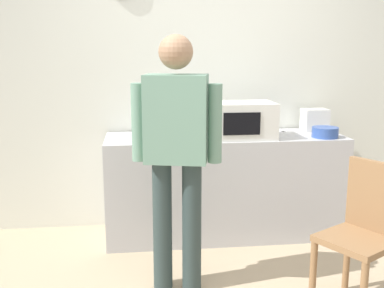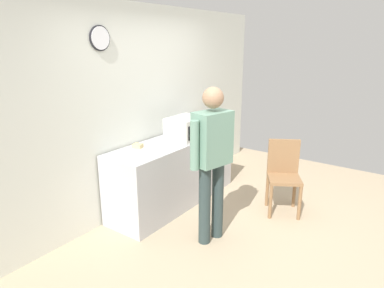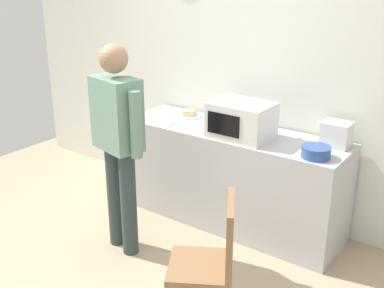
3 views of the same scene
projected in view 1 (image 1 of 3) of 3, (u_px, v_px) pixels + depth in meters
name	position (u px, v px, depth m)	size (l,w,h in m)	color
back_wall	(198.00, 85.00, 4.25)	(5.40, 0.13, 2.60)	silver
kitchen_counter	(224.00, 186.00, 4.07)	(2.05, 0.62, 0.89)	#B7B7BC
microwave	(244.00, 120.00, 3.87)	(0.50, 0.39, 0.30)	silver
sandwich_plate	(160.00, 132.00, 4.03)	(0.23, 0.23, 0.07)	white
salad_bowl	(325.00, 132.00, 3.91)	(0.22, 0.22, 0.09)	#33519E
toaster	(315.00, 120.00, 4.21)	(0.22, 0.18, 0.20)	silver
fork_utensil	(278.00, 130.00, 4.24)	(0.17, 0.02, 0.01)	silver
spoon_utensil	(162.00, 140.00, 3.76)	(0.17, 0.02, 0.01)	silver
person_standing	(176.00, 145.00, 3.01)	(0.58, 0.32, 1.72)	#2D3C3C
wooden_chair	(365.00, 229.00, 2.87)	(0.55, 0.55, 0.94)	olive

